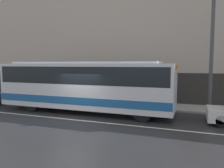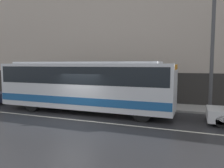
{
  "view_description": "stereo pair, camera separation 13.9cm",
  "coord_description": "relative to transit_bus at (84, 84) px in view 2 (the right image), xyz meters",
  "views": [
    {
      "loc": [
        6.09,
        -10.35,
        3.08
      ],
      "look_at": [
        1.51,
        2.03,
        1.86
      ],
      "focal_mm": 35.0,
      "sensor_mm": 36.0,
      "label": 1
    },
    {
      "loc": [
        6.22,
        -10.3,
        3.08
      ],
      "look_at": [
        1.51,
        2.03,
        1.86
      ],
      "focal_mm": 35.0,
      "sensor_mm": 36.0,
      "label": 2
    }
  ],
  "objects": [
    {
      "name": "lane_stripe",
      "position": [
        0.39,
        -2.03,
        -1.81
      ],
      "size": [
        54.0,
        0.14,
        0.01
      ],
      "color": "beige",
      "rests_on": "ground_plane"
    },
    {
      "name": "sidewalk",
      "position": [
        0.39,
        3.21,
        -1.75
      ],
      "size": [
        60.0,
        2.48,
        0.14
      ],
      "color": "#A09E99",
      "rests_on": "ground_plane"
    },
    {
      "name": "building_facade",
      "position": [
        0.39,
        4.6,
        2.85
      ],
      "size": [
        60.0,
        0.35,
        9.67
      ],
      "color": "#B7A899",
      "rests_on": "ground_plane"
    },
    {
      "name": "pedestrian_waiting",
      "position": [
        0.88,
        3.76,
        -0.91
      ],
      "size": [
        0.36,
        0.36,
        1.65
      ],
      "color": "maroon",
      "rests_on": "sidewalk"
    },
    {
      "name": "ground_plane",
      "position": [
        0.39,
        -2.03,
        -1.81
      ],
      "size": [
        60.0,
        60.0,
        0.0
      ],
      "primitive_type": "plane",
      "color": "#262628"
    },
    {
      "name": "transit_bus",
      "position": [
        0.0,
        0.0,
        0.0
      ],
      "size": [
        11.29,
        2.52,
        3.22
      ],
      "color": "silver",
      "rests_on": "ground_plane"
    },
    {
      "name": "utility_pole_near",
      "position": [
        7.54,
        2.41,
        2.17
      ],
      "size": [
        0.22,
        0.22,
        7.7
      ],
      "color": "#4C4C4F",
      "rests_on": "sidewalk"
    }
  ]
}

